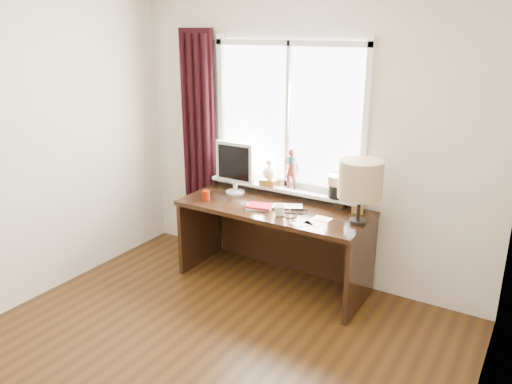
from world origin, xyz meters
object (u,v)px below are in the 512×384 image
Objects in this scene: laptop at (285,207)px; monitor at (235,165)px; mug at (279,210)px; table_lamp at (361,180)px; desk at (279,228)px; red_cup at (206,195)px.

laptop is 0.68m from monitor.
laptop is at bearing 102.34° from mug.
desk is at bearing 173.86° from table_lamp.
table_lamp is at bearing -5.76° from monitor.
laptop is at bearing 179.59° from table_lamp.
table_lamp is (1.28, -0.13, 0.09)m from monitor.
table_lamp reaches higher than mug.
mug reaches higher than desk.
desk is at bearing -5.18° from monitor.
mug is 0.75m from red_cup.
monitor is at bearing 72.47° from red_cup.
mug is at bearing -25.21° from monitor.
mug reaches higher than laptop.
mug is 0.42m from desk.
table_lamp is at bearing -6.14° from desk.
desk is (-0.15, 0.26, -0.29)m from mug.
laptop is 0.58× the size of table_lamp.
laptop is 0.75m from table_lamp.
laptop is 0.18× the size of desk.
mug is 0.76m from monitor.
desk is at bearing 24.45° from red_cup.
laptop is at bearing -36.47° from desk.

